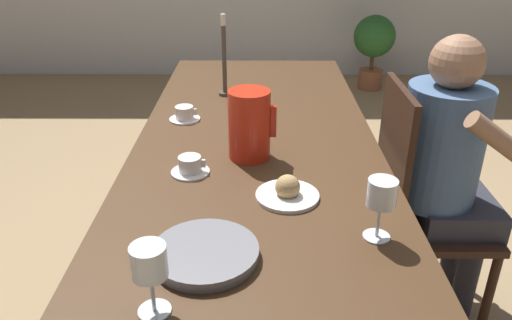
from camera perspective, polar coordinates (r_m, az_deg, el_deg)
ground_plane at (r=2.34m, az=0.05°, el=-14.58°), size 20.00×20.00×0.00m
dining_table at (r=1.96m, az=0.05°, el=0.50°), size 0.90×2.16×0.77m
chair_person_side at (r=2.06m, az=17.86°, el=-4.91°), size 0.42×0.42×0.98m
person_seated at (r=2.01m, az=21.10°, el=-0.26°), size 0.39×0.41×1.17m
red_pitcher at (r=1.70m, az=-0.77°, el=4.09°), size 0.17×0.14×0.24m
wine_glass_water at (r=1.30m, az=14.16°, el=-4.01°), size 0.08×0.08×0.17m
wine_glass_juice at (r=1.06m, az=-12.09°, el=-11.71°), size 0.08×0.08×0.17m
teacup_near_person at (r=1.64m, az=-7.54°, el=-0.71°), size 0.13×0.13×0.06m
teacup_across at (r=2.07m, az=-8.16°, el=5.19°), size 0.13×0.13×0.06m
serving_tray at (r=1.25m, az=-5.82°, el=-10.57°), size 0.27×0.27×0.03m
bread_plate at (r=1.49m, az=3.62°, el=-3.61°), size 0.19×0.19×0.07m
candlestick_tall at (r=2.32m, az=-3.64°, el=10.91°), size 0.06×0.06×0.37m
potted_plant at (r=4.92m, az=13.32°, el=12.94°), size 0.39×0.39×0.70m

